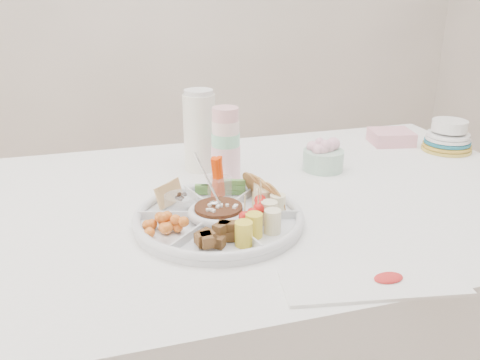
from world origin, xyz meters
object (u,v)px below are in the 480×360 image
object	(u,v)px
plate_stack	(448,136)
chair	(470,222)
party_tray	(219,215)
dining_table	(269,316)
thermos	(200,130)

from	to	relation	value
plate_stack	chair	bearing A→B (deg)	-10.43
chair	party_tray	xyz separation A→B (m)	(-0.98, -0.29, 0.29)
dining_table	party_tray	xyz separation A→B (m)	(-0.18, -0.13, 0.40)
chair	thermos	distance (m)	1.01
dining_table	party_tray	world-z (taller)	party_tray
chair	thermos	xyz separation A→B (m)	(-0.94, 0.08, 0.38)
plate_stack	party_tray	bearing A→B (deg)	-159.54
dining_table	plate_stack	distance (m)	0.82
dining_table	chair	bearing A→B (deg)	11.48
party_tray	thermos	distance (m)	0.39
party_tray	plate_stack	size ratio (longest dim) A/B	2.42
dining_table	thermos	world-z (taller)	thermos
party_tray	thermos	bearing A→B (deg)	83.95
thermos	plate_stack	bearing A→B (deg)	-4.00
chair	party_tray	world-z (taller)	chair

